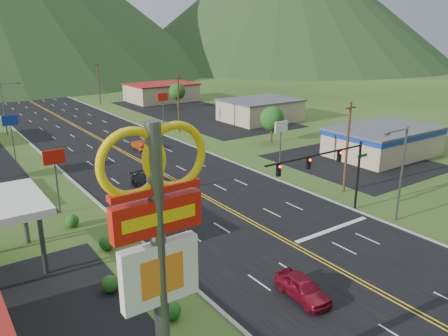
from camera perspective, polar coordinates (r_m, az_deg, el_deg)
ground at (r=31.31m, az=24.86°, el=-17.32°), size 500.00×500.00×0.00m
road at (r=31.31m, az=24.86°, el=-17.32°), size 20.00×460.00×0.04m
pylon_sign at (r=17.04m, az=-8.58°, el=-9.63°), size 4.32×0.60×14.00m
traffic_signal at (r=41.23m, az=13.82°, el=0.39°), size 13.10×0.43×7.00m
streetlight_east at (r=42.64m, az=22.02°, el=-0.05°), size 3.28×0.25×9.00m
streetlight_west at (r=83.43m, az=-26.68°, el=7.35°), size 3.28×0.25×9.00m
building_east_near at (r=66.59m, az=20.07°, el=3.48°), size 15.40×10.40×4.10m
building_east_mid at (r=88.09m, az=4.75°, el=7.56°), size 14.40×11.40×4.30m
building_east_far at (r=115.00m, az=-8.18°, el=9.77°), size 16.40×12.40×4.50m
pole_sign_west_a at (r=44.44m, az=-21.25°, el=0.54°), size 2.00×0.18×6.40m
pole_sign_west_b at (r=65.54m, az=-26.11°, el=5.05°), size 2.00×0.18×6.40m
pole_sign_east_a at (r=55.29m, az=7.46°, el=4.70°), size 2.00×0.18×6.40m
pole_sign_east_b at (r=81.39m, az=-8.00°, el=8.71°), size 2.00×0.18×6.40m
tree_east_a at (r=70.16m, az=6.30°, el=6.45°), size 3.84×3.84×5.82m
tree_east_b at (r=103.34m, az=-6.13°, el=9.92°), size 3.84×3.84×5.82m
utility_pole_a at (r=48.96m, az=15.78°, el=2.64°), size 1.60×0.28×10.00m
utility_pole_b at (r=77.25m, az=-5.95°, el=8.38°), size 1.60×0.28×10.00m
utility_pole_c at (r=113.60m, az=-16.05°, el=10.65°), size 1.60×0.28×10.00m
utility_pole_d at (r=151.80m, az=-21.22°, el=11.68°), size 1.60×0.28×10.00m
car_red_near at (r=30.44m, az=10.23°, el=-15.18°), size 2.15×4.57×1.51m
car_dark_mid at (r=50.18m, az=-9.84°, el=-1.84°), size 2.81×5.31×1.47m
car_red_far at (r=67.24m, az=-10.89°, el=2.98°), size 1.68×4.33×1.41m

